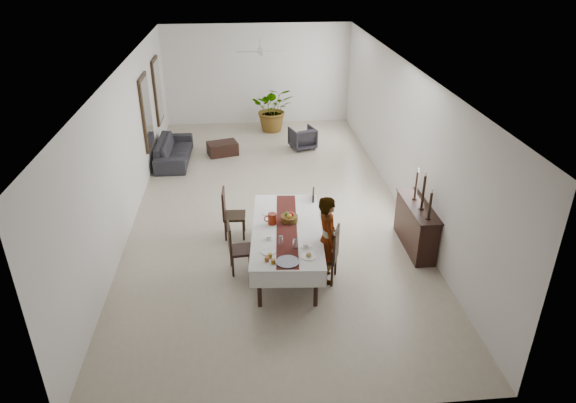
{
  "coord_description": "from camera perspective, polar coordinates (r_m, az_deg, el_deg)",
  "views": [
    {
      "loc": [
        -0.53,
        -10.65,
        5.5
      ],
      "look_at": [
        0.26,
        -1.99,
        1.05
      ],
      "focal_mm": 32.0,
      "sensor_mm": 36.0,
      "label": 1
    }
  ],
  "objects": [
    {
      "name": "candlestick_mid_shaft",
      "position": [
        9.92,
        14.82,
        1.04
      ],
      "size": [
        0.05,
        0.05,
        0.65
      ],
      "primitive_type": "cylinder",
      "color": "black",
      "rests_on": "candlestick_mid_base"
    },
    {
      "name": "chair_right_far_back",
      "position": [
        10.48,
        2.81,
        -0.12
      ],
      "size": [
        0.1,
        0.41,
        0.52
      ],
      "primitive_type": "cube",
      "rotation": [
        0.0,
        0.0,
        1.42
      ],
      "color": "black",
      "rests_on": "chair_right_far_seat"
    },
    {
      "name": "chair_left_near_leg_fr",
      "position": [
        9.42,
        -6.14,
        -7.24
      ],
      "size": [
        0.05,
        0.05,
        0.41
      ],
      "primitive_type": "cylinder",
      "rotation": [
        0.0,
        0.0,
        0.1
      ],
      "color": "black",
      "rests_on": "floor"
    },
    {
      "name": "wall_front",
      "position": [
        6.09,
        1.0,
        -12.69
      ],
      "size": [
        6.0,
        0.02,
        3.2
      ],
      "primitive_type": "cube",
      "color": "silver",
      "rests_on": "floor"
    },
    {
      "name": "chair_left_near_seat",
      "position": [
        9.45,
        -5.28,
        -5.4
      ],
      "size": [
        0.46,
        0.46,
        0.05
      ],
      "primitive_type": "cube",
      "rotation": [
        0.0,
        0.0,
        -1.47
      ],
      "color": "black",
      "rests_on": "chair_left_near_leg_fl"
    },
    {
      "name": "chair_right_far_leg_fl",
      "position": [
        10.58,
        2.63,
        -2.98
      ],
      "size": [
        0.05,
        0.05,
        0.41
      ],
      "primitive_type": "cylinder",
      "rotation": [
        0.0,
        0.0,
        -0.15
      ],
      "color": "black",
      "rests_on": "floor"
    },
    {
      "name": "saucer_left",
      "position": [
        9.04,
        -2.14,
        -4.12
      ],
      "size": [
        0.16,
        0.16,
        0.01
      ],
      "primitive_type": "cylinder",
      "color": "white",
      "rests_on": "tablecloth_top"
    },
    {
      "name": "wine_glass_near",
      "position": [
        8.72,
        0.75,
        -4.72
      ],
      "size": [
        0.07,
        0.07,
        0.18
      ],
      "primitive_type": "cylinder",
      "color": "white",
      "rests_on": "tablecloth_top"
    },
    {
      "name": "candlestick_near_shaft",
      "position": [
        9.61,
        15.52,
        -0.41
      ],
      "size": [
        0.05,
        0.05,
        0.5
      ],
      "primitive_type": "cylinder",
      "color": "black",
      "rests_on": "candlestick_near_base"
    },
    {
      "name": "floor",
      "position": [
        12.0,
        -2.11,
        -0.2
      ],
      "size": [
        6.0,
        12.0,
        0.0
      ],
      "primitive_type": "cube",
      "color": "#B5A990",
      "rests_on": "ground"
    },
    {
      "name": "chair_left_far_back",
      "position": [
        10.41,
        -7.17,
        -0.16
      ],
      "size": [
        0.06,
        0.45,
        0.57
      ],
      "primitive_type": "cube",
      "rotation": [
        0.0,
        0.0,
        -1.61
      ],
      "color": "black",
      "rests_on": "chair_left_far_seat"
    },
    {
      "name": "fan_blade_s",
      "position": [
        13.56,
        -3.0,
        16.02
      ],
      "size": [
        0.1,
        0.55,
        0.01
      ],
      "primitive_type": "cube",
      "color": "white",
      "rests_on": "fan_hub"
    },
    {
      "name": "tablecloth_drape_far",
      "position": [
        10.64,
        -0.23,
        -0.03
      ],
      "size": [
        1.25,
        0.11,
        0.32
      ],
      "primitive_type": "cube",
      "rotation": [
        0.0,
        0.0,
        -0.08
      ],
      "color": "silver",
      "rests_on": "dining_table_top"
    },
    {
      "name": "fruit_basket",
      "position": [
        9.57,
        0.15,
        -1.89
      ],
      "size": [
        0.32,
        0.32,
        0.11
      ],
      "primitive_type": "cylinder",
      "color": "brown",
      "rests_on": "tablecloth_top"
    },
    {
      "name": "tablecloth_top",
      "position": [
        9.36,
        -0.14,
        -3.0
      ],
      "size": [
        1.46,
        2.83,
        0.01
      ],
      "primitive_type": "cube",
      "rotation": [
        0.0,
        0.0,
        -0.08
      ],
      "color": "white",
      "rests_on": "dining_table_top"
    },
    {
      "name": "plate_near_right",
      "position": [
        8.55,
        2.3,
        -6.11
      ],
      "size": [
        0.26,
        0.26,
        0.02
      ],
      "primitive_type": "cylinder",
      "color": "white",
      "rests_on": "tablecloth_top"
    },
    {
      "name": "fruit_green",
      "position": [
        9.55,
        -0.1,
        -1.38
      ],
      "size": [
        0.09,
        0.09,
        0.09
      ],
      "primitive_type": "sphere",
      "color": "#4E7623",
      "rests_on": "fruit_basket"
    },
    {
      "name": "wine_glass_mid",
      "position": [
        8.81,
        -0.79,
        -4.37
      ],
      "size": [
        0.07,
        0.07,
        0.18
      ],
      "primitive_type": "cylinder",
      "color": "white",
      "rests_on": "tablecloth_top"
    },
    {
      "name": "sofa",
      "position": [
        14.56,
        -12.56,
        5.57
      ],
      "size": [
        0.87,
        2.15,
        0.62
      ],
      "primitive_type": "imported",
      "rotation": [
        0.0,
        0.0,
        1.55
      ],
      "color": "#26252A",
      "rests_on": "floor"
    },
    {
      "name": "candlestick_mid_base",
      "position": [
        10.07,
        14.59,
        -0.71
      ],
      "size": [
        0.1,
        0.1,
        0.03
      ],
      "primitive_type": "cylinder",
      "color": "black",
      "rests_on": "sideboard_top"
    },
    {
      "name": "candlestick_near_base",
      "position": [
        9.74,
        15.33,
        -1.8
      ],
      "size": [
        0.1,
        0.1,
        0.03
      ],
      "primitive_type": "cylinder",
      "color": "black",
      "rests_on": "sideboard_top"
    },
    {
      "name": "teacup_left",
      "position": [
        9.03,
        -2.14,
        -3.99
      ],
      "size": [
        0.1,
        0.1,
        0.06
      ],
      "primitive_type": "cylinder",
      "color": "white",
      "rests_on": "saucer_left"
    },
    {
      "name": "fan_hub",
      "position": [
        13.91,
        -3.07,
        16.29
      ],
      "size": [
        0.16,
        0.16,
        0.08
      ],
      "primitive_type": "cylinder",
      "color": "silver",
      "rests_on": "fan_rod"
    },
    {
      "name": "chair_left_far_seat",
      "position": [
        10.53,
        -5.98,
        -1.61
      ],
      "size": [
        0.46,
        0.46,
        0.05
      ],
      "primitive_type": "cube",
      "rotation": [
        0.0,
        0.0,
        -1.61
      ],
      "color": "black",
      "rests_on": "chair_left_far_leg_fl"
    },
    {
      "name": "chair_left_far_leg_fl",
      "position": [
        10.82,
        -6.84,
        -2.31
      ],
      "size": [
        0.05,
        0.05,
        0.44
      ],
      "primitive_type": "cylinder",
      "rotation": [
        0.0,
        0.0,
        -0.04
      ],
      "color": "black",
      "rests_on": "floor"
    },
    {
      "name": "fan_blade_n",
      "position": [
        14.25,
        -3.13,
        16.55
      ],
      "size": [
        0.1,
        0.55,
        0.01
      ],
      "primitive_type": "cube",
      "color": "silver",
      "rests_on": "fan_hub"
    },
    {
      "name": "chair_right_near_leg_fr",
      "position": [
        9.45,
        5.3,
        -6.96
      ],
      "size": [
        0.06,
        0.06,
        0.45
      ],
      "primitive_type": "cylinder",
      "rotation": [
        0.0,
        0.0,
        -0.34
      ],
      "color": "black",
      "rests_on": "floor"
    },
    {
      "name": "candlestick_mid_candle",
      "position": [
        9.77,
        15.07,
        2.98
      ],
      "size": [
        0.04,
        0.04,
        0.08
      ],
      "primitive_type": "cylinder",
      "color": "white",
      "rests_on": "candlestick_mid_shaft"
    },
    {
      "name": "chair_right_far_leg_fr",
      "position": [
        10.87,
        2.67,
        -2.09
      ],
      "size": [
        0.05,
        0.05,
        0.41
      ],
      "primitive_type": "cylinder",
      "rotation": [
        0.0,
        0.0,
        -0.15
      ],
      "color": "black",
      "rests_on": "floor"
    },
    {
      "name": "jam_jar_b",
      "position": [
        8.42,
        -2.38,
        -6.44
      ],
      "size": [
        0.07,
        0.07,
        0.08
      ],
      "primitive_type": "cylinder",
      "color": "brown",
      "rests_on": "tablecloth_top"
    },
    {
      "name": "chair_left_far_leg_br",
      "position": [
        10.49,
        -4.96,
        -3.24
      ],
      "size": [
        0.05,
        0.05,
        0.44
      ],
      "primitive_type": "cylinder",
      "rotation": [
        0.0,
        0.0,
        -0.04
      ],
      "color": "black",
      "rests_on": "floor"
    },
    {
      "name": "mirror_frame_near",
      "position": [
        13.65,
        -15.47,
        9.52
      ],
      "size": [
        0.06,
        1.05,
        1.85
      ],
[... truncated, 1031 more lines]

